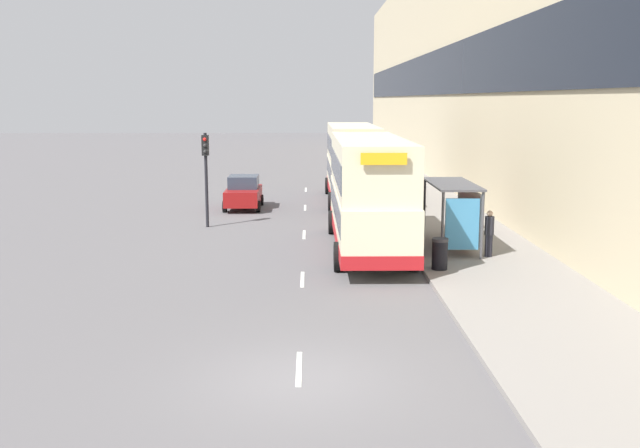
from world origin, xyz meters
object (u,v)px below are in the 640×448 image
at_px(pedestrian_at_shelter, 489,233).
at_px(traffic_light_far_kerb, 206,164).
at_px(double_decker_bus_ahead, 352,162).
at_px(car_0, 244,193).
at_px(double_decker_bus_near, 369,192).
at_px(pedestrian_1, 410,211).
at_px(bus_shelter, 458,204).
at_px(pedestrian_2, 470,209).
at_px(litter_bin, 440,254).

relative_size(pedestrian_at_shelter, traffic_light_far_kerb, 0.39).
distance_m(double_decker_bus_ahead, pedestrian_at_shelter, 15.38).
height_order(car_0, traffic_light_far_kerb, traffic_light_far_kerb).
xyz_separation_m(double_decker_bus_near, double_decker_bus_ahead, (0.15, 13.10, 0.00)).
xyz_separation_m(double_decker_bus_ahead, pedestrian_1, (1.91, -9.74, -1.26)).
height_order(bus_shelter, pedestrian_at_shelter, bus_shelter).
height_order(double_decker_bus_ahead, pedestrian_2, double_decker_bus_ahead).
xyz_separation_m(pedestrian_at_shelter, pedestrian_1, (-2.13, 5.04, 0.03)).
distance_m(bus_shelter, pedestrian_at_shelter, 1.76).
bearing_deg(litter_bin, bus_shelter, 68.90).
bearing_deg(litter_bin, traffic_light_far_kerb, 135.30).
height_order(pedestrian_1, traffic_light_far_kerb, traffic_light_far_kerb).
xyz_separation_m(car_0, pedestrian_2, (10.43, -7.13, 0.20)).
height_order(double_decker_bus_near, pedestrian_1, double_decker_bus_near).
bearing_deg(traffic_light_far_kerb, pedestrian_1, -11.90).
bearing_deg(pedestrian_2, pedestrian_at_shelter, -95.57).
xyz_separation_m(double_decker_bus_near, car_0, (-5.73, 10.77, -1.43)).
relative_size(car_0, pedestrian_at_shelter, 2.27).
distance_m(bus_shelter, pedestrian_1, 4.09).
bearing_deg(traffic_light_far_kerb, double_decker_bus_ahead, 48.22).
bearing_deg(litter_bin, pedestrian_1, 90.11).
distance_m(double_decker_bus_near, pedestrian_2, 6.07).
height_order(car_0, pedestrian_2, pedestrian_2).
distance_m(bus_shelter, litter_bin, 3.60).
xyz_separation_m(double_decker_bus_ahead, traffic_light_far_kerb, (-7.02, -7.86, 0.60)).
height_order(pedestrian_2, traffic_light_far_kerb, traffic_light_far_kerb).
distance_m(car_0, pedestrian_2, 12.64).
height_order(double_decker_bus_ahead, pedestrian_1, double_decker_bus_ahead).
bearing_deg(bus_shelter, traffic_light_far_kerb, 150.78).
bearing_deg(pedestrian_at_shelter, traffic_light_far_kerb, 147.95).
height_order(double_decker_bus_near, pedestrian_at_shelter, double_decker_bus_near).
xyz_separation_m(bus_shelter, car_0, (-9.02, 11.22, -1.02)).
height_order(pedestrian_1, pedestrian_2, pedestrian_2).
height_order(pedestrian_at_shelter, traffic_light_far_kerb, traffic_light_far_kerb).
xyz_separation_m(litter_bin, traffic_light_far_kerb, (-8.95, 8.86, 2.21)).
height_order(bus_shelter, litter_bin, bus_shelter).
relative_size(double_decker_bus_ahead, pedestrian_2, 5.96).
xyz_separation_m(pedestrian_2, traffic_light_far_kerb, (-11.58, 1.61, 1.82)).
bearing_deg(double_decker_bus_near, pedestrian_at_shelter, -21.94).
bearing_deg(car_0, traffic_light_far_kerb, 78.27).
height_order(double_decker_bus_near, double_decker_bus_ahead, same).
height_order(double_decker_bus_ahead, pedestrian_at_shelter, double_decker_bus_ahead).
relative_size(pedestrian_1, traffic_light_far_kerb, 0.41).
height_order(bus_shelter, traffic_light_far_kerb, traffic_light_far_kerb).
bearing_deg(double_decker_bus_near, car_0, 118.01).
distance_m(bus_shelter, traffic_light_far_kerb, 11.70).
xyz_separation_m(double_decker_bus_ahead, pedestrian_at_shelter, (4.04, -14.79, -1.29)).
distance_m(bus_shelter, double_decker_bus_near, 3.35).
xyz_separation_m(double_decker_bus_ahead, car_0, (-5.88, -2.34, -1.43)).
bearing_deg(double_decker_bus_ahead, litter_bin, -83.43).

